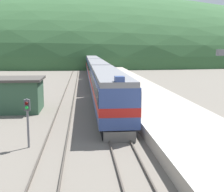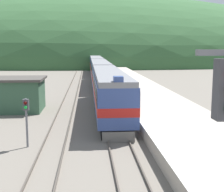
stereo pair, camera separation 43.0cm
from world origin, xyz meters
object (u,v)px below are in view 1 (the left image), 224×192
carriage_third (93,65)px  carriage_fourth (90,60)px  signal_post_siding (27,113)px  express_train_lead_car (108,90)px  carriage_second (97,72)px

carriage_third → carriage_fourth: bearing=90.0°
carriage_fourth → signal_post_siding: 79.87m
carriage_third → signal_post_siding: size_ratio=7.03×
carriage_third → signal_post_siding: 56.56m
express_train_lead_car → carriage_second: bearing=90.0°
signal_post_siding → carriage_fourth: bearing=85.7°
carriage_fourth → carriage_third: bearing=-90.0°
express_train_lead_car → carriage_third: 45.92m
express_train_lead_car → signal_post_siding: (-5.99, -10.33, 0.06)m
carriage_second → signal_post_siding: bearing=-100.3°
carriage_second → signal_post_siding: carriage_second is taller
carriage_fourth → signal_post_siding: carriage_fourth is taller
carriage_second → signal_post_siding: 33.38m
express_train_lead_car → carriage_fourth: bearing=90.0°
carriage_third → express_train_lead_car: bearing=-90.0°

